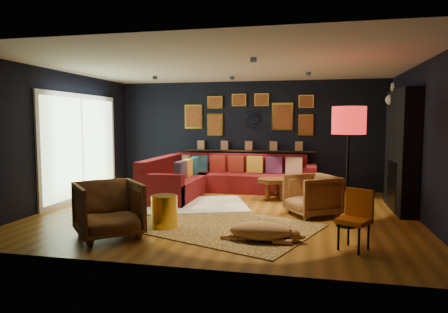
% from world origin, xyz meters
% --- Properties ---
extents(floor, '(6.50, 6.50, 0.00)m').
position_xyz_m(floor, '(0.00, 0.00, 0.00)').
color(floor, '#945C1E').
rests_on(floor, ground).
extents(room_walls, '(6.50, 6.50, 6.50)m').
position_xyz_m(room_walls, '(0.00, 0.00, 1.59)').
color(room_walls, black).
rests_on(room_walls, ground).
extents(sectional, '(3.41, 2.69, 0.86)m').
position_xyz_m(sectional, '(-0.61, 1.81, 0.32)').
color(sectional, maroon).
rests_on(sectional, ground).
extents(ledge, '(3.20, 0.12, 0.04)m').
position_xyz_m(ledge, '(0.00, 2.68, 0.92)').
color(ledge, black).
rests_on(ledge, room_walls).
extents(gallery_wall, '(3.15, 0.04, 1.02)m').
position_xyz_m(gallery_wall, '(-0.01, 2.72, 1.81)').
color(gallery_wall, gold).
rests_on(gallery_wall, room_walls).
extents(sunburst_mirror, '(0.47, 0.16, 0.47)m').
position_xyz_m(sunburst_mirror, '(0.10, 2.72, 1.70)').
color(sunburst_mirror, silver).
rests_on(sunburst_mirror, room_walls).
extents(fireplace, '(0.31, 1.60, 2.20)m').
position_xyz_m(fireplace, '(3.09, 0.90, 1.02)').
color(fireplace, black).
rests_on(fireplace, ground).
extents(deer_head, '(0.50, 0.28, 0.45)m').
position_xyz_m(deer_head, '(3.14, 1.40, 2.05)').
color(deer_head, white).
rests_on(deer_head, fireplace).
extents(sliding_door, '(0.06, 2.80, 2.20)m').
position_xyz_m(sliding_door, '(-3.22, 0.60, 1.10)').
color(sliding_door, white).
rests_on(sliding_door, ground).
extents(ceiling_spots, '(3.30, 2.50, 0.06)m').
position_xyz_m(ceiling_spots, '(-0.00, 0.80, 2.56)').
color(ceiling_spots, black).
rests_on(ceiling_spots, room_walls).
extents(shag_rug, '(2.52, 2.17, 0.03)m').
position_xyz_m(shag_rug, '(-0.80, 0.44, 0.01)').
color(shag_rug, white).
rests_on(shag_rug, ground).
extents(leopard_rug, '(3.28, 2.82, 0.02)m').
position_xyz_m(leopard_rug, '(0.14, -0.95, 0.01)').
color(leopard_rug, tan).
rests_on(leopard_rug, ground).
extents(coffee_table, '(0.95, 0.80, 0.41)m').
position_xyz_m(coffee_table, '(0.78, 1.39, 0.36)').
color(coffee_table, brown).
rests_on(coffee_table, shag_rug).
extents(pouf, '(0.54, 0.54, 0.35)m').
position_xyz_m(pouf, '(-1.26, 1.02, 0.21)').
color(pouf, maroon).
rests_on(pouf, shag_rug).
extents(armchair_left, '(1.16, 1.16, 0.87)m').
position_xyz_m(armchair_left, '(-1.29, -1.84, 0.44)').
color(armchair_left, '#CD8441').
rests_on(armchair_left, ground).
extents(armchair_right, '(1.01, 1.03, 0.79)m').
position_xyz_m(armchair_right, '(1.51, 0.08, 0.39)').
color(armchair_right, '#CD8441').
rests_on(armchair_right, ground).
extents(gold_stool, '(0.40, 0.40, 0.50)m').
position_xyz_m(gold_stool, '(-0.70, -1.21, 0.25)').
color(gold_stool, gold).
rests_on(gold_stool, ground).
extents(orange_chair, '(0.50, 0.50, 0.77)m').
position_xyz_m(orange_chair, '(2.05, -1.65, 0.45)').
color(orange_chair, black).
rests_on(orange_chair, ground).
extents(floor_lamp, '(0.51, 0.51, 1.86)m').
position_xyz_m(floor_lamp, '(2.03, -0.53, 1.58)').
color(floor_lamp, black).
rests_on(floor_lamp, ground).
extents(dog, '(1.16, 0.58, 0.36)m').
position_xyz_m(dog, '(0.82, -1.61, 0.20)').
color(dog, tan).
rests_on(dog, leopard_rug).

